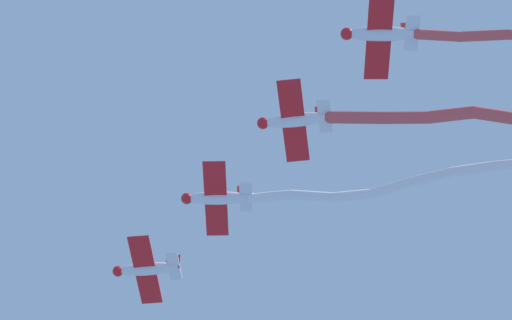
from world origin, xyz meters
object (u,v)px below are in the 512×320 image
at_px(airplane_slot, 380,34).
at_px(airplane_lead, 146,269).
at_px(airplane_right_wing, 294,120).
at_px(airplane_left_wing, 217,198).

bearing_deg(airplane_slot, airplane_lead, -51.13).
distance_m(airplane_lead, airplane_right_wing, 15.25).
xyz_separation_m(airplane_lead, airplane_slot, (-7.78, -21.50, 0.75)).
distance_m(airplane_lead, airplane_left_wing, 7.63).
height_order(airplane_lead, airplane_slot, airplane_slot).
relative_size(airplane_lead, airplane_slot, 1.03).
height_order(airplane_right_wing, airplane_slot, airplane_slot).
relative_size(airplane_left_wing, airplane_right_wing, 0.97).
xyz_separation_m(airplane_lead, airplane_left_wing, (-2.60, -7.17, 0.25)).
bearing_deg(airplane_right_wing, airplane_slot, 135.63).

